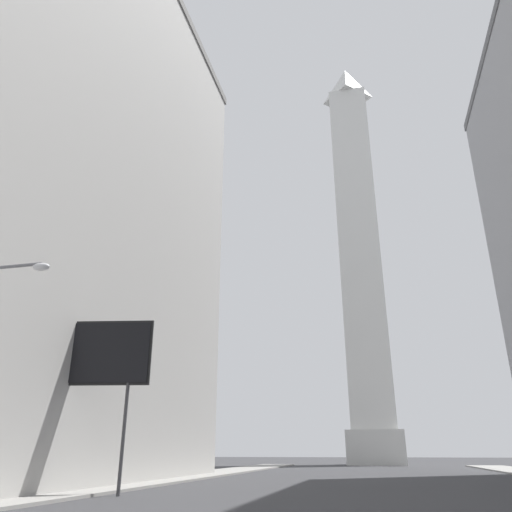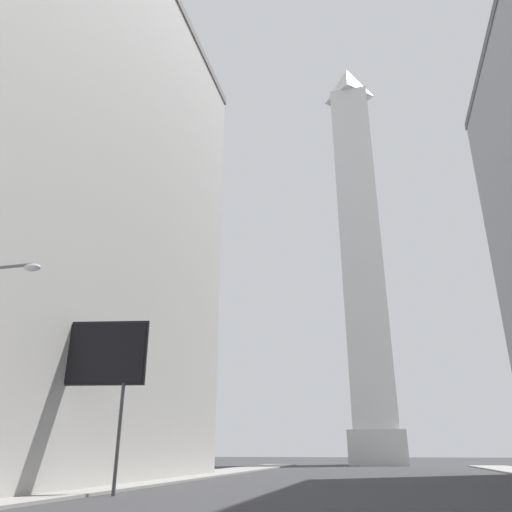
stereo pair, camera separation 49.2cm
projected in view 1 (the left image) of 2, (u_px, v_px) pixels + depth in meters
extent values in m
cube|color=gray|center=(122.00, 485.00, 30.94)|extent=(5.00, 103.37, 0.15)
cube|color=silver|center=(376.00, 448.00, 78.58)|extent=(8.85, 8.85, 5.12)
cube|color=silver|center=(359.00, 244.00, 91.31)|extent=(7.08, 7.08, 64.54)
pyramid|color=silver|center=(346.00, 85.00, 104.52)|extent=(7.08, 7.08, 7.79)
cylinder|color=slate|center=(9.00, 267.00, 17.67)|extent=(2.68, 0.12, 0.12)
ellipsoid|color=silver|center=(41.00, 267.00, 17.34)|extent=(0.64, 0.36, 0.26)
cylinder|color=#3F3F42|center=(33.00, 437.00, 24.97)|extent=(0.18, 0.18, 5.30)
cylinder|color=#3F3F42|center=(123.00, 437.00, 24.76)|extent=(0.18, 0.18, 5.30)
cube|color=black|center=(89.00, 353.00, 26.41)|extent=(6.46, 1.42, 3.15)
cube|color=black|center=(89.00, 353.00, 26.41)|extent=(6.67, 1.35, 3.39)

